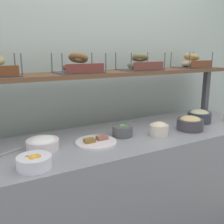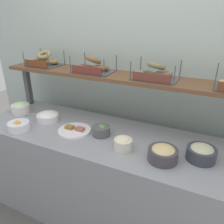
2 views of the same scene
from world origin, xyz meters
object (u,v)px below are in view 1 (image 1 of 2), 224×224
at_px(bowl_hummus, 190,123).
at_px(bagel_basket_cinnamon_raisin, 78,66).
at_px(bowl_fruit_salad, 34,162).
at_px(bowl_tuna_salad, 199,116).
at_px(bowl_potato_salad, 159,129).
at_px(serving_spoon_near_plate, 3,154).
at_px(bowl_cream_cheese, 43,143).
at_px(bowl_veggie_mix, 123,130).
at_px(bagel_basket_sesame, 191,63).
at_px(bagel_basket_poppy, 140,64).
at_px(serving_plate_white, 96,142).

xyz_separation_m(bowl_hummus, bagel_basket_cinnamon_raisin, (-0.73, 0.39, 0.43)).
bearing_deg(bowl_fruit_salad, bowl_tuna_salad, 8.61).
bearing_deg(bowl_potato_salad, serving_spoon_near_plate, 171.45).
relative_size(bowl_cream_cheese, bowl_veggie_mix, 1.35).
height_order(bowl_fruit_salad, bagel_basket_sesame, bagel_basket_sesame).
bearing_deg(serving_spoon_near_plate, bagel_basket_sesame, 7.43).
xyz_separation_m(bowl_tuna_salad, bagel_basket_poppy, (-0.42, 0.28, 0.42)).
height_order(bowl_potato_salad, bagel_basket_sesame, bagel_basket_sesame).
bearing_deg(bowl_tuna_salad, bagel_basket_cinnamon_raisin, 164.22).
bearing_deg(bowl_potato_salad, bowl_cream_cheese, 170.76).
relative_size(serving_plate_white, bagel_basket_poppy, 0.81).
distance_m(bowl_veggie_mix, bagel_basket_poppy, 0.61).
height_order(serving_spoon_near_plate, bagel_basket_sesame, bagel_basket_sesame).
xyz_separation_m(bowl_fruit_salad, bagel_basket_cinnamon_raisin, (0.45, 0.49, 0.44)).
distance_m(bowl_hummus, bowl_fruit_salad, 1.19).
height_order(bowl_hummus, bowl_veggie_mix, bowl_hummus).
bearing_deg(bagel_basket_sesame, bagel_basket_poppy, 178.67).
height_order(bowl_hummus, bagel_basket_sesame, bagel_basket_sesame).
distance_m(bowl_potato_salad, serving_plate_white, 0.47).
height_order(bowl_veggie_mix, serving_spoon_near_plate, bowl_veggie_mix).
distance_m(bowl_tuna_salad, serving_spoon_near_plate, 1.53).
relative_size(bowl_tuna_salad, serving_plate_white, 0.71).
distance_m(bowl_veggie_mix, bagel_basket_sesame, 1.02).
height_order(bowl_potato_salad, bowl_tuna_salad, bowl_tuna_salad).
xyz_separation_m(bowl_potato_salad, bagel_basket_sesame, (0.65, 0.37, 0.43)).
bearing_deg(bagel_basket_sesame, bowl_cream_cheese, -170.48).
xyz_separation_m(serving_plate_white, bagel_basket_cinnamon_raisin, (0.02, 0.31, 0.47)).
height_order(bowl_cream_cheese, bagel_basket_sesame, bagel_basket_sesame).
relative_size(bowl_potato_salad, bagel_basket_poppy, 0.40).
relative_size(bowl_tuna_salad, bagel_basket_cinnamon_raisin, 0.59).
height_order(bowl_hummus, bowl_cream_cheese, bowl_hummus).
distance_m(serving_plate_white, serving_spoon_near_plate, 0.56).
bearing_deg(bowl_tuna_salad, bowl_cream_cheese, 178.99).
bearing_deg(bagel_basket_sesame, bowl_potato_salad, -150.38).
bearing_deg(bagel_basket_poppy, bowl_tuna_salad, -33.47).
bearing_deg(bagel_basket_cinnamon_raisin, serving_spoon_near_plate, -158.70).
xyz_separation_m(serving_spoon_near_plate, bagel_basket_poppy, (1.11, 0.23, 0.47)).
bearing_deg(bowl_potato_salad, bowl_fruit_salad, -173.13).
xyz_separation_m(bowl_veggie_mix, bagel_basket_cinnamon_raisin, (-0.21, 0.27, 0.44)).
distance_m(bowl_fruit_salad, bowl_potato_salad, 0.91).
bearing_deg(bowl_potato_salad, bagel_basket_sesame, 29.62).
bearing_deg(bagel_basket_cinnamon_raisin, bowl_tuna_salad, -15.78).
bearing_deg(serving_spoon_near_plate, bowl_potato_salad, -8.55).
bearing_deg(bagel_basket_poppy, serving_spoon_near_plate, -168.27).
relative_size(bowl_hummus, serving_plate_white, 0.73).
xyz_separation_m(bowl_fruit_salad, serving_plate_white, (0.44, 0.18, -0.03)).
xyz_separation_m(bowl_hummus, bowl_cream_cheese, (-1.08, 0.14, -0.01)).
bearing_deg(bowl_fruit_salad, bagel_basket_poppy, 26.39).
relative_size(bowl_cream_cheese, bowl_fruit_salad, 1.10).
relative_size(serving_spoon_near_plate, bagel_basket_sesame, 0.59).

